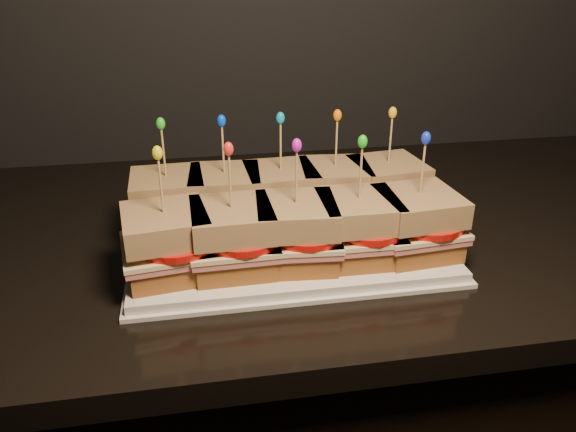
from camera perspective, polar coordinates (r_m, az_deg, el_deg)
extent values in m
cube|color=black|center=(1.20, 10.14, -20.06)|extent=(2.62, 0.65, 0.86)
cube|color=black|center=(0.94, 12.19, -0.63)|extent=(2.66, 0.69, 0.03)
cube|color=white|center=(0.79, 0.00, -3.00)|extent=(0.43, 0.26, 0.02)
cube|color=white|center=(0.80, 0.00, -3.38)|extent=(0.44, 0.28, 0.01)
cube|color=brown|center=(0.83, -11.86, -0.51)|extent=(0.10, 0.10, 0.03)
cube|color=#C66A6B|center=(0.82, -11.96, 0.59)|extent=(0.11, 0.11, 0.01)
cube|color=#FDE1A6|center=(0.82, -12.01, 1.03)|extent=(0.11, 0.11, 0.01)
cylinder|color=red|center=(0.81, -11.22, 1.41)|extent=(0.10, 0.10, 0.01)
cube|color=#5F2D14|center=(0.81, -12.19, 2.90)|extent=(0.10, 0.10, 0.03)
cylinder|color=tan|center=(0.79, -12.50, 6.03)|extent=(0.00, 0.00, 0.09)
ellipsoid|color=green|center=(0.78, -12.81, 9.15)|extent=(0.01, 0.01, 0.02)
cube|color=brown|center=(0.83, -6.26, -0.10)|extent=(0.10, 0.10, 0.03)
cube|color=#C66A6B|center=(0.82, -6.32, 1.01)|extent=(0.11, 0.11, 0.01)
cube|color=#FDE1A6|center=(0.82, -6.34, 1.45)|extent=(0.12, 0.11, 0.01)
cylinder|color=red|center=(0.81, -5.49, 1.83)|extent=(0.10, 0.10, 0.01)
cube|color=#5F2D14|center=(0.81, -6.44, 3.32)|extent=(0.11, 0.11, 0.03)
cylinder|color=tan|center=(0.79, -6.60, 6.47)|extent=(0.00, 0.00, 0.09)
ellipsoid|color=blue|center=(0.78, -6.77, 9.60)|extent=(0.01, 0.01, 0.02)
cube|color=brown|center=(0.84, -0.72, 0.31)|extent=(0.10, 0.10, 0.03)
cube|color=#C66A6B|center=(0.83, -0.72, 1.41)|extent=(0.11, 0.11, 0.01)
cube|color=#FDE1A6|center=(0.83, -0.72, 1.85)|extent=(0.11, 0.11, 0.01)
cylinder|color=red|center=(0.82, 0.17, 2.22)|extent=(0.10, 0.10, 0.01)
cube|color=#5F2D14|center=(0.82, -0.74, 3.71)|extent=(0.10, 0.10, 0.03)
cylinder|color=tan|center=(0.80, -0.75, 6.84)|extent=(0.00, 0.00, 0.09)
ellipsoid|color=#098AB3|center=(0.79, -0.77, 9.94)|extent=(0.01, 0.01, 0.02)
cube|color=brown|center=(0.85, 4.68, 0.71)|extent=(0.11, 0.11, 0.03)
cube|color=#C66A6B|center=(0.85, 4.72, 1.79)|extent=(0.12, 0.11, 0.01)
cube|color=#FDE1A6|center=(0.84, 4.74, 2.22)|extent=(0.12, 0.11, 0.01)
cylinder|color=red|center=(0.84, 5.65, 2.59)|extent=(0.10, 0.10, 0.01)
cube|color=#5F2D14|center=(0.83, 4.81, 4.05)|extent=(0.11, 0.11, 0.03)
cylinder|color=tan|center=(0.82, 4.93, 7.12)|extent=(0.00, 0.00, 0.09)
ellipsoid|color=orange|center=(0.80, 5.05, 10.17)|extent=(0.01, 0.01, 0.02)
cube|color=brown|center=(0.88, 9.84, 1.08)|extent=(0.11, 0.11, 0.03)
cube|color=#C66A6B|center=(0.87, 9.92, 2.14)|extent=(0.12, 0.12, 0.01)
cube|color=#FDE1A6|center=(0.87, 9.96, 2.56)|extent=(0.12, 0.12, 0.01)
cylinder|color=red|center=(0.86, 10.88, 2.91)|extent=(0.10, 0.10, 0.01)
cube|color=#5F2D14|center=(0.86, 10.10, 4.35)|extent=(0.11, 0.11, 0.03)
cylinder|color=tan|center=(0.84, 10.35, 7.33)|extent=(0.00, 0.00, 0.09)
ellipsoid|color=#F7A41B|center=(0.83, 10.59, 10.29)|extent=(0.01, 0.01, 0.02)
cube|color=brown|center=(0.72, -12.00, -4.68)|extent=(0.11, 0.11, 0.03)
cube|color=#C66A6B|center=(0.71, -12.13, -3.46)|extent=(0.12, 0.12, 0.01)
cube|color=#FDE1A6|center=(0.71, -12.18, -2.96)|extent=(0.12, 0.12, 0.01)
cylinder|color=red|center=(0.70, -11.27, -2.58)|extent=(0.10, 0.10, 0.01)
cube|color=#5F2D14|center=(0.70, -12.39, -0.87)|extent=(0.11, 0.11, 0.03)
cylinder|color=tan|center=(0.68, -12.76, 2.69)|extent=(0.00, 0.00, 0.09)
ellipsoid|color=yellow|center=(0.66, -13.13, 6.27)|extent=(0.01, 0.01, 0.02)
cube|color=brown|center=(0.72, -5.55, -4.20)|extent=(0.10, 0.10, 0.03)
cube|color=#C66A6B|center=(0.71, -5.61, -2.98)|extent=(0.11, 0.11, 0.01)
cube|color=#FDE1A6|center=(0.71, -5.63, -2.48)|extent=(0.11, 0.11, 0.01)
cylinder|color=red|center=(0.70, -4.64, -2.09)|extent=(0.10, 0.10, 0.01)
cube|color=#5F2D14|center=(0.70, -5.73, -0.38)|extent=(0.10, 0.10, 0.03)
cylinder|color=tan|center=(0.68, -5.90, 3.19)|extent=(0.00, 0.00, 0.09)
ellipsoid|color=red|center=(0.66, -6.07, 6.80)|extent=(0.01, 0.01, 0.02)
cube|color=brown|center=(0.73, 0.82, -3.68)|extent=(0.11, 0.11, 0.03)
cube|color=#C66A6B|center=(0.72, 0.83, -2.47)|extent=(0.12, 0.11, 0.01)
cube|color=#FDE1A6|center=(0.72, 0.83, -1.97)|extent=(0.12, 0.11, 0.01)
cylinder|color=red|center=(0.71, 1.87, -1.58)|extent=(0.10, 0.10, 0.01)
cube|color=#5F2D14|center=(0.71, 0.85, 0.11)|extent=(0.11, 0.11, 0.03)
cylinder|color=tan|center=(0.69, 0.87, 3.65)|extent=(0.00, 0.00, 0.09)
ellipsoid|color=#C615C1|center=(0.67, 0.90, 7.21)|extent=(0.01, 0.01, 0.02)
cube|color=brown|center=(0.75, 6.96, -3.14)|extent=(0.10, 0.10, 0.03)
cube|color=#C66A6B|center=(0.74, 7.03, -1.95)|extent=(0.11, 0.10, 0.01)
cube|color=#FDE1A6|center=(0.74, 7.06, -1.46)|extent=(0.11, 0.11, 0.01)
cylinder|color=red|center=(0.73, 8.12, -1.07)|extent=(0.10, 0.10, 0.01)
cube|color=#5F2D14|center=(0.72, 7.18, 0.58)|extent=(0.10, 0.10, 0.03)
cylinder|color=tan|center=(0.71, 7.38, 4.04)|extent=(0.00, 0.00, 0.09)
ellipsoid|color=green|center=(0.69, 7.59, 7.51)|extent=(0.01, 0.01, 0.02)
cube|color=brown|center=(0.77, 12.74, -2.59)|extent=(0.11, 0.11, 0.03)
cube|color=#C66A6B|center=(0.77, 12.87, -1.43)|extent=(0.12, 0.11, 0.01)
cube|color=#FDE1A6|center=(0.76, 12.92, -0.96)|extent=(0.12, 0.11, 0.01)
cylinder|color=red|center=(0.76, 13.97, -0.58)|extent=(0.10, 0.10, 0.01)
cube|color=#5F2D14|center=(0.75, 13.13, 1.01)|extent=(0.11, 0.11, 0.03)
cylinder|color=tan|center=(0.73, 13.49, 4.35)|extent=(0.00, 0.00, 0.09)
ellipsoid|color=#1629CC|center=(0.72, 13.85, 7.70)|extent=(0.01, 0.01, 0.02)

